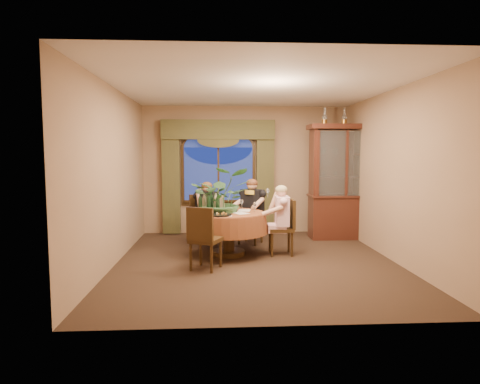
{
  "coord_description": "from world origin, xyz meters",
  "views": [
    {
      "loc": [
        -0.61,
        -6.4,
        1.73
      ],
      "look_at": [
        -0.23,
        0.46,
        1.1
      ],
      "focal_mm": 30.0,
      "sensor_mm": 36.0,
      "label": 1
    }
  ],
  "objects": [
    {
      "name": "wine_bottle_0",
      "position": [
        -0.73,
        0.66,
        0.92
      ],
      "size": [
        0.07,
        0.07,
        0.33
      ],
      "primitive_type": "cylinder",
      "color": "black",
      "rests_on": "dining_table"
    },
    {
      "name": "wine_bottle_2",
      "position": [
        -0.91,
        0.41,
        0.92
      ],
      "size": [
        0.07,
        0.07,
        0.33
      ],
      "primitive_type": "cylinder",
      "color": "black",
      "rests_on": "dining_table"
    },
    {
      "name": "person_pink",
      "position": [
        0.49,
        0.4,
        0.61
      ],
      "size": [
        0.43,
        0.46,
        1.22
      ],
      "primitive_type": null,
      "rotation": [
        0.0,
        0.0,
        1.51
      ],
      "color": "#EDBCC9",
      "rests_on": "floor"
    },
    {
      "name": "chair_back_right",
      "position": [
        0.02,
        1.34,
        0.48
      ],
      "size": [
        0.57,
        0.57,
        0.96
      ],
      "primitive_type": "cube",
      "rotation": [
        0.0,
        0.0,
        -3.62
      ],
      "color": "black",
      "rests_on": "floor"
    },
    {
      "name": "person_scarf",
      "position": [
        0.04,
        1.16,
        0.64
      ],
      "size": [
        0.62,
        0.61,
        1.29
      ],
      "primitive_type": null,
      "rotation": [
        0.0,
        0.0,
        -3.74
      ],
      "color": "black",
      "rests_on": "floor"
    },
    {
      "name": "arched_transom",
      "position": [
        -0.6,
        2.43,
        2.08
      ],
      "size": [
        1.6,
        0.06,
        0.44
      ],
      "primitive_type": null,
      "color": "navy",
      "rests_on": "wall_back"
    },
    {
      "name": "window",
      "position": [
        -0.6,
        2.43,
        1.3
      ],
      "size": [
        1.62,
        0.1,
        1.32
      ],
      "primitive_type": null,
      "color": "navy",
      "rests_on": "wall_back"
    },
    {
      "name": "centerpiece_plant",
      "position": [
        -0.54,
        0.56,
        1.4
      ],
      "size": [
        1.04,
        1.15,
        0.9
      ],
      "primitive_type": "imported",
      "color": "#345D33",
      "rests_on": "dining_table"
    },
    {
      "name": "tasting_paper_1",
      "position": [
        -0.15,
        0.63,
        0.75
      ],
      "size": [
        0.25,
        0.33,
        0.0
      ],
      "primitive_type": "cube",
      "rotation": [
        0.0,
        0.0,
        -0.15
      ],
      "color": "white",
      "rests_on": "dining_table"
    },
    {
      "name": "stoneware_vase",
      "position": [
        -0.57,
        0.56,
        0.89
      ],
      "size": [
        0.15,
        0.15,
        0.28
      ],
      "primitive_type": null,
      "color": "#8C7557",
      "rests_on": "dining_table"
    },
    {
      "name": "drapery_right",
      "position": [
        0.43,
        2.38,
        1.18
      ],
      "size": [
        0.38,
        0.14,
        2.32
      ],
      "primitive_type": "cube",
      "color": "#403E23",
      "rests_on": "floor"
    },
    {
      "name": "tasting_paper_2",
      "position": [
        -0.49,
        0.11,
        0.75
      ],
      "size": [
        0.21,
        0.3,
        0.0
      ],
      "primitive_type": "cube",
      "rotation": [
        0.0,
        0.0,
        -0.01
      ],
      "color": "white",
      "rests_on": "dining_table"
    },
    {
      "name": "ceiling",
      "position": [
        0.0,
        0.0,
        2.8
      ],
      "size": [
        5.0,
        5.0,
        0.0
      ],
      "primitive_type": "plane",
      "rotation": [
        3.14,
        0.0,
        0.0
      ],
      "color": "white",
      "rests_on": "wall_back"
    },
    {
      "name": "olive_bowl",
      "position": [
        -0.42,
        0.37,
        0.77
      ],
      "size": [
        0.14,
        0.14,
        0.05
      ],
      "primitive_type": "imported",
      "color": "#4B5129",
      "rests_on": "dining_table"
    },
    {
      "name": "chair_back",
      "position": [
        -0.88,
        1.29,
        0.48
      ],
      "size": [
        0.57,
        0.57,
        0.96
      ],
      "primitive_type": "cube",
      "rotation": [
        0.0,
        0.0,
        -2.65
      ],
      "color": "black",
      "rests_on": "floor"
    },
    {
      "name": "chair_front_left",
      "position": [
        -0.8,
        -0.39,
        0.48
      ],
      "size": [
        0.55,
        0.55,
        0.96
      ],
      "primitive_type": "cube",
      "rotation": [
        0.0,
        0.0,
        -0.41
      ],
      "color": "black",
      "rests_on": "floor"
    },
    {
      "name": "oil_lamp_center",
      "position": [
        1.97,
        1.75,
        2.53
      ],
      "size": [
        0.11,
        0.11,
        0.34
      ],
      "primitive_type": null,
      "color": "#A5722D",
      "rests_on": "china_cabinet"
    },
    {
      "name": "chair_right",
      "position": [
        0.48,
        0.44,
        0.48
      ],
      "size": [
        0.43,
        0.43,
        0.96
      ],
      "primitive_type": "cube",
      "rotation": [
        0.0,
        0.0,
        1.55
      ],
      "color": "black",
      "rests_on": "floor"
    },
    {
      "name": "china_cabinet",
      "position": [
        1.97,
        1.75,
        1.18
      ],
      "size": [
        1.45,
        0.57,
        2.36
      ],
      "primitive_type": "cube",
      "color": "#36150E",
      "rests_on": "floor"
    },
    {
      "name": "wall_right",
      "position": [
        2.25,
        0.0,
        1.4
      ],
      "size": [
        0.0,
        5.0,
        5.0
      ],
      "primitive_type": "plane",
      "rotation": [
        1.57,
        0.0,
        -1.57
      ],
      "color": "#917153",
      "rests_on": "ground"
    },
    {
      "name": "wine_bottle_1",
      "position": [
        -0.62,
        0.41,
        0.92
      ],
      "size": [
        0.07,
        0.07,
        0.33
      ],
      "primitive_type": "cylinder",
      "color": "black",
      "rests_on": "dining_table"
    },
    {
      "name": "oil_lamp_left",
      "position": [
        1.56,
        1.75,
        2.53
      ],
      "size": [
        0.11,
        0.11,
        0.34
      ],
      "primitive_type": null,
      "color": "#A5722D",
      "rests_on": "china_cabinet"
    },
    {
      "name": "wine_glass_person_pink",
      "position": [
        0.02,
        0.43,
        0.84
      ],
      "size": [
        0.07,
        0.07,
        0.18
      ],
      "primitive_type": null,
      "color": "silver",
      "rests_on": "dining_table"
    },
    {
      "name": "swag_valance",
      "position": [
        -0.6,
        2.35,
        2.28
      ],
      "size": [
        2.45,
        0.16,
        0.42
      ],
      "primitive_type": null,
      "color": "#403E23",
      "rests_on": "wall_back"
    },
    {
      "name": "cheese_platter",
      "position": [
        -0.58,
        0.09,
        0.76
      ],
      "size": [
        0.39,
        0.39,
        0.02
      ],
      "primitive_type": "cylinder",
      "color": "black",
      "rests_on": "dining_table"
    },
    {
      "name": "wall_back",
      "position": [
        0.0,
        2.5,
        1.4
      ],
      "size": [
        4.5,
        0.0,
        4.5
      ],
      "primitive_type": "plane",
      "rotation": [
        1.57,
        0.0,
        0.0
      ],
      "color": "#917153",
      "rests_on": "ground"
    },
    {
      "name": "wine_glass_person_back",
      "position": [
        -0.64,
        0.86,
        0.84
      ],
      "size": [
        0.07,
        0.07,
        0.18
      ],
      "primitive_type": null,
      "color": "silver",
      "rests_on": "dining_table"
    },
    {
      "name": "drapery_left",
      "position": [
        -1.63,
        2.38,
        1.18
      ],
      "size": [
        0.38,
        0.14,
        2.32
      ],
      "primitive_type": "cube",
      "color": "#403E23",
      "rests_on": "floor"
    },
    {
      "name": "floor",
      "position": [
        0.0,
        0.0,
        0.0
      ],
      "size": [
        5.0,
        5.0,
        0.0
      ],
      "primitive_type": "plane",
      "color": "black",
      "rests_on": "ground"
    },
    {
      "name": "wine_bottle_3",
      "position": [
        -0.77,
        0.44,
        0.92
      ],
      "size": [
        0.07,
        0.07,
        0.33
      ],
      "primitive_type": "cylinder",
      "color": "black",
      "rests_on": "dining_table"
    },
    {
      "name": "wine_bottle_5",
      "position": [
        -0.65,
        0.52,
        0.92
      ],
      "size": [
        0.07,
        0.07,
        0.33
      ],
      "primitive_type": "cylinder",
      "color": "tan",
      "rests_on": "dining_table"
    },
    {
      "name": "tasting_paper_0",
      "position": [
        -0.24,
        0.31,
        0.75
      ],
      "size": [
        0.33,
        0.36,
        0.0
      ],
      "primitive_type": "cube",
      "rotation": [
        0.0,
        0.0,
        0.52
      ],
      "color": "white",
      "rests_on": "dining_table"
    },
    {
      "name": "dining_table",
      "position": [
        -0.43,
        0.46,
        0.38
      ],
      "size": [
        1.56,
        1.56,
        0.75
      ],
      "primitive_type": "cylinder",
      "rotation": [
        0.0,
        0.0,
        -0.15
      ],
      "color": "maroon",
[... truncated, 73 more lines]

